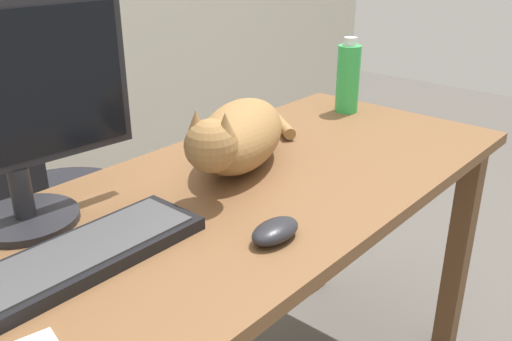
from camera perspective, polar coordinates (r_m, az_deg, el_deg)
The scene contains 7 objects.
desk at distance 1.22m, azimuth -3.83°, elevation -7.43°, with size 1.66×0.64×0.74m.
office_chair at distance 1.77m, azimuth -20.22°, elevation -6.94°, with size 0.49×0.48×0.95m.
monitor at distance 1.09m, azimuth -24.17°, elevation 5.63°, with size 0.48×0.20×0.41m.
keyboard at distance 1.00m, azimuth -17.48°, elevation -8.35°, with size 0.44×0.15×0.03m.
cat at distance 1.30m, azimuth -1.78°, elevation 3.61°, with size 0.56×0.32×0.20m.
computer_mouse at distance 1.02m, azimuth 1.98°, elevation -6.20°, with size 0.11×0.06×0.04m, color #232328.
spray_bottle at distance 1.74m, azimuth 9.40°, elevation 9.34°, with size 0.07×0.07×0.23m.
Camera 1 is at (-0.74, -0.75, 1.27)m, focal length 39.07 mm.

